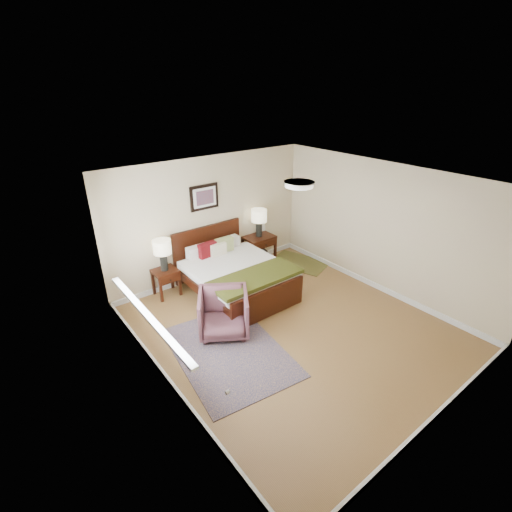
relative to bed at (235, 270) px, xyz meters
name	(u,v)px	position (x,y,z in m)	size (l,w,h in m)	color
floor	(292,327)	(0.13, -1.49, -0.51)	(5.00, 5.00, 0.00)	brown
back_wall	(211,218)	(0.13, 1.01, 0.74)	(4.50, 0.04, 2.50)	#C5AE8F
front_wall	(455,342)	(0.13, -3.99, 0.74)	(4.50, 0.04, 2.50)	#C5AE8F
left_wall	(160,311)	(-2.12, -1.49, 0.74)	(0.04, 5.00, 2.50)	#C5AE8F
right_wall	(382,229)	(2.38, -1.49, 0.74)	(0.04, 5.00, 2.50)	#C5AE8F
ceiling	(299,182)	(0.13, -1.49, 1.99)	(4.50, 5.00, 0.02)	white
window	(141,279)	(-2.06, -0.79, 0.87)	(0.11, 2.72, 1.32)	silver
door	(248,413)	(-2.10, -3.24, 0.56)	(0.06, 1.00, 2.18)	silver
ceil_fixture	(299,184)	(0.13, -1.49, 1.96)	(0.44, 0.44, 0.08)	white
bed	(235,270)	(0.00, 0.00, 0.00)	(1.70, 2.05, 1.10)	#371208
wall_art	(204,197)	(0.00, 0.98, 1.21)	(0.62, 0.05, 0.50)	black
nightstand_left	(166,276)	(-1.07, 0.76, -0.09)	(0.45, 0.41, 0.54)	#371208
nightstand_right	(259,247)	(1.21, 0.77, -0.12)	(0.66, 0.49, 0.65)	#371208
lamp_left	(162,249)	(-1.07, 0.78, 0.46)	(0.34, 0.34, 0.61)	black
lamp_right	(259,218)	(1.21, 0.78, 0.57)	(0.34, 0.34, 0.61)	black
armchair	(224,313)	(-0.84, -0.90, -0.14)	(0.79, 0.81, 0.74)	brown
rug_persian	(229,352)	(-1.07, -1.37, -0.50)	(1.51, 2.14, 0.01)	#0D1642
rug_navy	(299,262)	(1.93, 0.20, -0.50)	(0.83, 1.25, 0.01)	black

